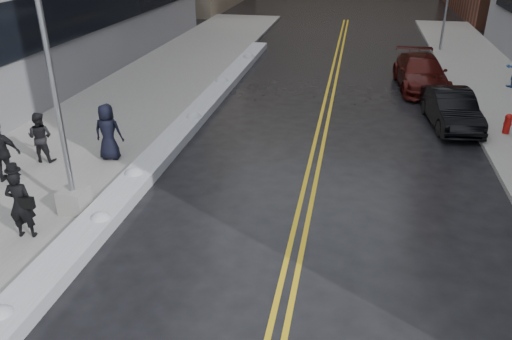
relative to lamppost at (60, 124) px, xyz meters
The scene contains 13 objects.
ground 4.62m from the lamppost, 31.22° to the right, with size 160.00×160.00×0.00m, color black.
sidewalk_west 8.72m from the lamppost, 107.03° to the left, with size 5.50×50.00×0.15m, color gray.
lane_line_left 10.12m from the lamppost, 54.77° to the left, with size 0.12×50.00×0.01m, color gold.
lane_line_right 10.29m from the lamppost, 53.36° to the left, with size 0.12×50.00×0.01m, color gold.
snow_ridge 6.50m from the lamppost, 81.94° to the left, with size 0.90×30.00×0.34m, color silver.
lamppost is the anchor object (origin of this frame).
fire_hydrant 14.81m from the lamppost, 33.04° to the left, with size 0.26×0.26×0.73m.
pedestrian_fedora 2.08m from the lamppost, 111.76° to the right, with size 0.62×0.41×1.71m, color black.
pedestrian_b 4.00m from the lamppost, 133.96° to the left, with size 0.77×0.60×1.59m, color black.
pedestrian_c 3.59m from the lamppost, 99.91° to the left, with size 0.88×0.57×1.80m, color black.
pedestrian_d 3.37m from the lamppost, 157.31° to the left, with size 1.06×0.44×1.81m, color black.
car_black 13.81m from the lamppost, 40.03° to the left, with size 1.44×4.13×1.36m, color black.
car_maroon 16.98m from the lamppost, 54.37° to the left, with size 2.08×5.12×1.49m, color #360B08.
Camera 1 is at (3.48, -8.08, 6.72)m, focal length 35.00 mm.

